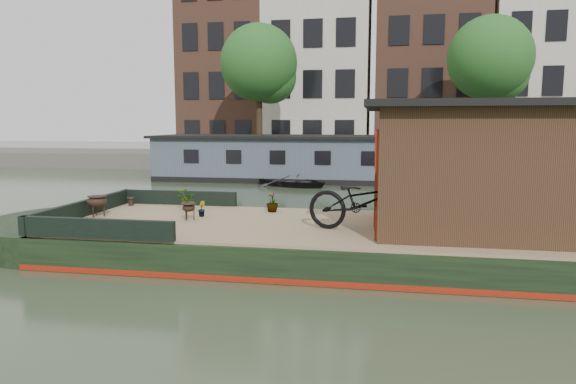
% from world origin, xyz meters
% --- Properties ---
extents(ground, '(120.00, 120.00, 0.00)m').
position_xyz_m(ground, '(0.00, 0.00, 0.00)').
color(ground, '#25311F').
rests_on(ground, ground).
extents(houseboat_hull, '(14.01, 4.02, 0.60)m').
position_xyz_m(houseboat_hull, '(-1.33, 0.00, 0.27)').
color(houseboat_hull, black).
rests_on(houseboat_hull, ground).
extents(houseboat_deck, '(11.80, 3.80, 0.05)m').
position_xyz_m(houseboat_deck, '(0.00, 0.00, 0.62)').
color(houseboat_deck, '#9C8360').
rests_on(houseboat_deck, houseboat_hull).
extents(bow_bulwark, '(3.00, 4.00, 0.35)m').
position_xyz_m(bow_bulwark, '(-5.07, 0.00, 0.82)').
color(bow_bulwark, black).
rests_on(bow_bulwark, houseboat_deck).
extents(cabin, '(4.00, 3.50, 2.42)m').
position_xyz_m(cabin, '(2.19, 0.00, 1.88)').
color(cabin, black).
rests_on(cabin, houseboat_deck).
extents(bicycle, '(2.35, 1.36, 1.17)m').
position_xyz_m(bicycle, '(0.20, -0.56, 1.23)').
color(bicycle, black).
rests_on(bicycle, houseboat_deck).
extents(potted_plant_b, '(0.22, 0.24, 0.34)m').
position_xyz_m(potted_plant_b, '(-3.37, 0.45, 0.82)').
color(potted_plant_b, maroon).
rests_on(potted_plant_b, houseboat_deck).
extents(potted_plant_c, '(0.58, 0.56, 0.49)m').
position_xyz_m(potted_plant_c, '(-3.94, 1.08, 0.89)').
color(potted_plant_c, maroon).
rests_on(potted_plant_c, houseboat_deck).
extents(potted_plant_d, '(0.37, 0.37, 0.48)m').
position_xyz_m(potted_plant_d, '(-1.95, 1.30, 0.89)').
color(potted_plant_d, '#955828').
rests_on(potted_plant_d, houseboat_deck).
extents(brazier_front, '(0.36, 0.36, 0.36)m').
position_xyz_m(brazier_front, '(-3.47, -0.03, 0.83)').
color(brazier_front, black).
rests_on(brazier_front, houseboat_deck).
extents(brazier_rear, '(0.45, 0.45, 0.46)m').
position_xyz_m(brazier_rear, '(-5.60, 0.03, 0.88)').
color(brazier_rear, black).
rests_on(brazier_rear, houseboat_deck).
extents(bollard_port, '(0.18, 0.18, 0.21)m').
position_xyz_m(bollard_port, '(-5.60, 1.54, 0.75)').
color(bollard_port, black).
rests_on(bollard_port, houseboat_deck).
extents(bollard_stbd, '(0.20, 0.20, 0.22)m').
position_xyz_m(bollard_stbd, '(-4.31, -1.70, 0.76)').
color(bollard_stbd, black).
rests_on(bollard_stbd, houseboat_deck).
extents(dinghy, '(3.78, 3.31, 0.65)m').
position_xyz_m(dinghy, '(-3.19, 11.44, 0.33)').
color(dinghy, black).
rests_on(dinghy, ground).
extents(far_houseboat, '(20.40, 4.40, 2.11)m').
position_xyz_m(far_houseboat, '(0.00, 14.00, 0.97)').
color(far_houseboat, '#44515B').
rests_on(far_houseboat, ground).
extents(quay, '(60.00, 6.00, 0.90)m').
position_xyz_m(quay, '(0.00, 20.50, 0.45)').
color(quay, '#47443F').
rests_on(quay, ground).
extents(townhouse_row, '(27.25, 8.00, 16.50)m').
position_xyz_m(townhouse_row, '(0.15, 27.50, 7.90)').
color(townhouse_row, brown).
rests_on(townhouse_row, ground).
extents(tree_left, '(4.40, 4.40, 7.40)m').
position_xyz_m(tree_left, '(-6.36, 19.07, 5.89)').
color(tree_left, '#332316').
rests_on(tree_left, quay).
extents(tree_right, '(4.40, 4.40, 7.40)m').
position_xyz_m(tree_right, '(6.14, 19.07, 5.89)').
color(tree_right, '#332316').
rests_on(tree_right, quay).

